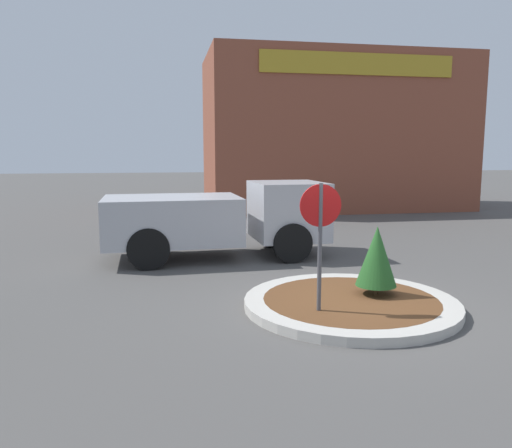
{
  "coord_description": "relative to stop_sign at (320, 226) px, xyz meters",
  "views": [
    {
      "loc": [
        -3.16,
        -8.02,
        2.71
      ],
      "look_at": [
        -1.31,
        2.07,
        1.23
      ],
      "focal_mm": 35.0,
      "sensor_mm": 36.0,
      "label": 1
    }
  ],
  "objects": [
    {
      "name": "traffic_island",
      "position": [
        0.74,
        0.51,
        -1.46
      ],
      "size": [
        3.74,
        3.74,
        0.16
      ],
      "color": "#BCB7AD",
      "rests_on": "ground_plane"
    },
    {
      "name": "utility_truck",
      "position": [
        -1.05,
        5.16,
        -0.49
      ],
      "size": [
        5.66,
        2.44,
        1.93
      ],
      "rotation": [
        0.0,
        0.0,
        0.04
      ],
      "color": "#B2B2B7",
      "rests_on": "ground_plane"
    },
    {
      "name": "stop_sign",
      "position": [
        0.0,
        0.0,
        0.0
      ],
      "size": [
        0.68,
        0.07,
        2.23
      ],
      "color": "#4C4C51",
      "rests_on": "ground_plane"
    },
    {
      "name": "island_shrub",
      "position": [
        1.29,
        0.7,
        -0.67
      ],
      "size": [
        0.73,
        0.73,
        1.25
      ],
      "color": "brown",
      "rests_on": "traffic_island"
    },
    {
      "name": "storefront_building",
      "position": [
        5.72,
        15.96,
        2.05
      ],
      "size": [
        12.14,
        6.07,
        7.18
      ],
      "color": "brown",
      "rests_on": "ground_plane"
    },
    {
      "name": "ground_plane",
      "position": [
        0.74,
        0.51,
        -1.54
      ],
      "size": [
        120.0,
        120.0,
        0.0
      ],
      "primitive_type": "plane",
      "color": "#514F4C"
    }
  ]
}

